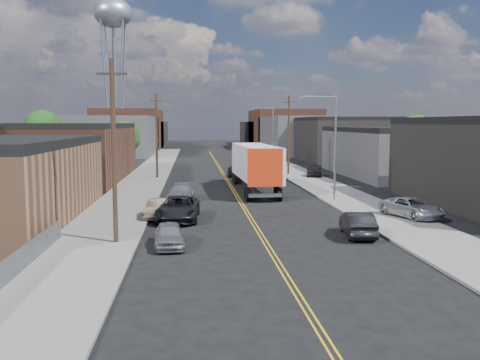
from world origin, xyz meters
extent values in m
plane|color=black|center=(0.00, 60.00, 0.00)|extent=(260.00, 260.00, 0.00)
cube|color=gold|center=(0.00, 45.00, 0.01)|extent=(0.32, 120.00, 0.01)
cube|color=slate|center=(-9.50, 45.00, 0.07)|extent=(5.00, 140.00, 0.15)
cube|color=slate|center=(9.50, 45.00, 0.07)|extent=(5.00, 140.00, 0.15)
cube|color=#552E22|center=(-18.00, 44.00, 3.00)|extent=(12.00, 26.00, 6.00)
cube|color=black|center=(-18.00, 44.00, 6.30)|extent=(12.00, 26.00, 0.60)
cube|color=navy|center=(15.20, 20.00, 3.60)|extent=(0.30, 20.00, 0.80)
cube|color=#353538|center=(22.00, 46.00, 2.75)|extent=(14.00, 24.00, 5.50)
cube|color=black|center=(22.00, 46.00, 5.80)|extent=(14.00, 24.00, 0.60)
cube|color=black|center=(22.00, 72.00, 3.50)|extent=(14.00, 22.00, 7.00)
cube|color=black|center=(22.00, 72.00, 7.30)|extent=(14.00, 22.00, 0.60)
cube|color=#353538|center=(-20.00, 95.00, 4.00)|extent=(16.00, 30.00, 8.00)
cube|color=#353538|center=(20.00, 95.00, 4.00)|extent=(16.00, 30.00, 8.00)
cube|color=#552E22|center=(-20.00, 120.00, 5.00)|extent=(16.00, 26.00, 10.00)
cube|color=#552E22|center=(20.00, 120.00, 5.00)|extent=(16.00, 26.00, 10.00)
cube|color=black|center=(-20.00, 140.00, 3.50)|extent=(16.00, 40.00, 7.00)
cube|color=black|center=(20.00, 140.00, 3.50)|extent=(16.00, 40.00, 7.00)
cylinder|color=gray|center=(-22.00, 110.00, 15.00)|extent=(0.80, 0.80, 30.00)
cylinder|color=gray|center=(-23.76, 108.24, 15.00)|extent=(1.94, 1.94, 29.98)
cylinder|color=gray|center=(-20.24, 108.24, 15.00)|extent=(1.94, 1.94, 29.98)
cylinder|color=gray|center=(-23.76, 111.76, 15.00)|extent=(1.94, 1.94, 29.98)
cylinder|color=gray|center=(-20.24, 111.76, 15.00)|extent=(1.94, 1.94, 29.98)
ellipsoid|color=#9EA8B2|center=(-22.00, 110.00, 32.00)|extent=(9.00, 9.00, 6.75)
cylinder|color=gray|center=(8.00, 25.00, 4.50)|extent=(0.18, 0.18, 9.00)
cylinder|color=gray|center=(6.50, 25.00, 8.80)|extent=(3.00, 0.12, 0.12)
cube|color=gray|center=(5.00, 25.00, 8.70)|extent=(0.60, 0.25, 0.18)
cylinder|color=gray|center=(8.00, 60.00, 4.50)|extent=(0.18, 0.18, 9.00)
cylinder|color=gray|center=(6.50, 60.00, 8.80)|extent=(3.00, 0.12, 0.12)
cube|color=gray|center=(5.00, 60.00, 8.70)|extent=(0.60, 0.25, 0.18)
cylinder|color=black|center=(-8.20, 10.00, 5.00)|extent=(0.26, 0.26, 10.00)
cube|color=black|center=(-8.20, 10.00, 9.20)|extent=(1.60, 0.12, 0.12)
cylinder|color=black|center=(-8.20, 45.00, 5.00)|extent=(0.26, 0.26, 10.00)
cube|color=black|center=(-8.20, 45.00, 9.20)|extent=(1.60, 0.12, 0.12)
cylinder|color=black|center=(8.20, 48.00, 5.00)|extent=(0.26, 0.26, 10.00)
cube|color=black|center=(8.20, 48.00, 9.20)|extent=(1.60, 0.12, 0.12)
cube|color=slate|center=(-11.50, 3.50, 0.60)|extent=(0.02, 16.00, 1.20)
cube|color=slate|center=(-11.50, 3.50, 1.20)|extent=(0.05, 16.00, 0.05)
cylinder|color=black|center=(-24.00, 55.00, 2.25)|extent=(0.36, 0.36, 4.50)
sphere|color=#173E11|center=(-24.00, 55.00, 5.85)|extent=(5.04, 5.04, 5.04)
sphere|color=#173E11|center=(-23.40, 55.30, 4.95)|extent=(3.96, 3.96, 3.96)
sphere|color=#173E11|center=(-24.50, 54.60, 5.22)|extent=(3.60, 3.60, 3.60)
cylinder|color=black|center=(-14.00, 62.00, 1.88)|extent=(0.36, 0.36, 3.75)
sphere|color=#173E11|center=(-14.00, 62.00, 4.88)|extent=(4.20, 4.20, 4.20)
sphere|color=#173E11|center=(-13.40, 62.30, 4.12)|extent=(3.30, 3.30, 3.30)
sphere|color=#173E11|center=(-14.50, 61.60, 4.35)|extent=(3.00, 3.00, 3.00)
cylinder|color=black|center=(30.00, 60.00, 2.12)|extent=(0.36, 0.36, 4.25)
sphere|color=#173E11|center=(30.00, 60.00, 5.53)|extent=(4.76, 4.76, 4.76)
sphere|color=#173E11|center=(30.60, 60.30, 4.68)|extent=(3.74, 3.74, 3.74)
sphere|color=#173E11|center=(29.50, 59.60, 4.93)|extent=(3.40, 3.40, 3.40)
cube|color=silver|center=(1.99, 31.31, 2.93)|extent=(3.49, 13.64, 3.16)
cube|color=#B2290D|center=(1.99, 24.54, 2.93)|extent=(2.95, 0.24, 3.18)
cube|color=gray|center=(1.99, 24.54, 0.62)|extent=(2.81, 0.72, 0.25)
cube|color=black|center=(1.99, 39.65, 1.75)|extent=(2.97, 3.72, 3.50)
cylinder|color=black|center=(1.99, 25.94, 0.56)|extent=(2.98, 1.25, 1.13)
cylinder|color=black|center=(1.99, 39.65, 0.56)|extent=(2.86, 1.24, 1.13)
imported|color=#929697|center=(-5.28, 9.12, 0.66)|extent=(1.79, 3.95, 1.32)
imported|color=#836F56|center=(-6.40, 18.00, 0.67)|extent=(1.95, 4.24, 1.35)
imported|color=black|center=(-5.00, 17.08, 0.82)|extent=(3.04, 6.04, 1.64)
imported|color=gray|center=(-5.00, 26.00, 0.72)|extent=(2.45, 5.12, 1.44)
imported|color=black|center=(5.59, 10.92, 0.73)|extent=(2.08, 4.59, 1.46)
imported|color=silver|center=(11.00, 16.00, 0.83)|extent=(3.75, 5.34, 1.35)
imported|color=black|center=(10.80, 44.79, 0.90)|extent=(2.70, 4.71, 1.51)
imported|color=black|center=(1.50, 46.38, 0.69)|extent=(2.50, 5.03, 1.37)
camera|label=1|loc=(-4.01, -19.11, 6.61)|focal=40.00mm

